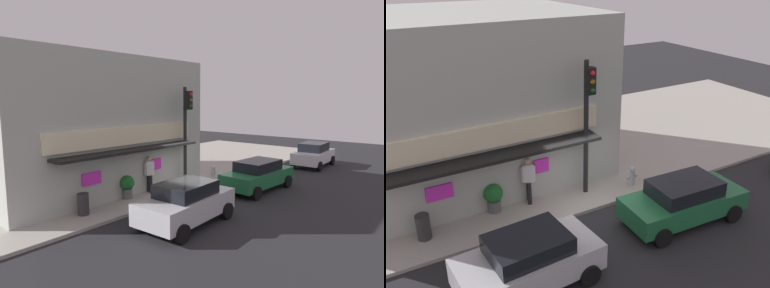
% 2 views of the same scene
% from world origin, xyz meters
% --- Properties ---
extents(ground_plane, '(52.10, 52.10, 0.00)m').
position_xyz_m(ground_plane, '(0.00, 0.00, 0.00)').
color(ground_plane, '#232326').
extents(sidewalk, '(34.73, 10.95, 0.13)m').
position_xyz_m(sidewalk, '(0.00, 5.47, 0.06)').
color(sidewalk, '#A39E93').
rests_on(sidewalk, ground_plane).
extents(corner_building, '(10.57, 8.69, 6.52)m').
position_xyz_m(corner_building, '(-2.83, 5.64, 3.39)').
color(corner_building, '#ADB2A8').
rests_on(corner_building, sidewalk).
extents(traffic_light, '(0.32, 0.58, 5.14)m').
position_xyz_m(traffic_light, '(0.50, 1.09, 3.42)').
color(traffic_light, black).
rests_on(traffic_light, sidewalk).
extents(fire_hydrant, '(0.50, 0.26, 0.80)m').
position_xyz_m(fire_hydrant, '(2.38, 0.75, 0.51)').
color(fire_hydrant, '#B2B2B7').
rests_on(fire_hydrant, sidewalk).
extents(trash_can, '(0.44, 0.44, 0.86)m').
position_xyz_m(trash_can, '(-5.55, 1.24, 0.56)').
color(trash_can, '#2D2D2D').
rests_on(trash_can, sidewalk).
extents(pedestrian, '(0.53, 0.48, 1.80)m').
position_xyz_m(pedestrian, '(-1.70, 1.59, 1.11)').
color(pedestrian, black).
rests_on(pedestrian, sidewalk).
extents(potted_plant_by_doorway, '(0.69, 0.69, 1.07)m').
position_xyz_m(potted_plant_by_doorway, '(-3.04, 1.65, 0.74)').
color(potted_plant_by_doorway, '#59595B').
rests_on(potted_plant_by_doorway, sidewalk).
extents(potted_plant_by_window, '(0.67, 0.67, 1.02)m').
position_xyz_m(potted_plant_by_window, '(0.01, 2.31, 0.73)').
color(potted_plant_by_window, gray).
rests_on(potted_plant_by_window, sidewalk).
extents(parked_car_silver, '(4.07, 2.24, 1.61)m').
position_xyz_m(parked_car_silver, '(-3.45, -2.28, 0.83)').
color(parked_car_silver, '#B7B7BC').
rests_on(parked_car_silver, ground_plane).
extents(parked_car_green, '(4.43, 2.23, 1.54)m').
position_xyz_m(parked_car_green, '(2.47, -2.03, 0.80)').
color(parked_car_green, '#1E6038').
rests_on(parked_car_green, ground_plane).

